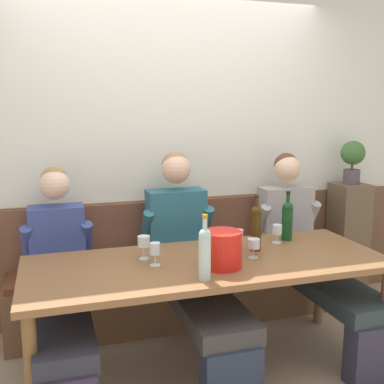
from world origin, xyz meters
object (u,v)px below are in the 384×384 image
Objects in this scene: wine_bottle_clear_water at (205,252)px; wine_glass_right_end at (254,244)px; wine_glass_near_bucket at (238,236)px; wine_glass_by_bottle at (155,250)px; wall_bench at (177,287)px; dining_table at (208,272)px; wine_glass_mid_left at (144,243)px; wine_bottle_amber_mid at (287,219)px; wine_glass_center_front at (227,242)px; wine_bottle_green_tall at (256,226)px; person_center_left_seat at (190,257)px; ice_bucket at (222,249)px; wine_glass_left_end at (277,231)px; potted_plant at (353,158)px; person_left_seat at (60,275)px; person_right_seat at (309,249)px.

wine_glass_right_end is at bearing 32.29° from wine_bottle_clear_water.
wine_glass_by_bottle reaches higher than wine_glass_near_bucket.
wall_bench is 1.13× the size of dining_table.
wall_bench is at bearing 57.12° from wine_glass_mid_left.
wine_glass_center_front is (-0.56, -0.25, -0.04)m from wine_bottle_amber_mid.
wine_bottle_green_tall is 0.18m from wine_glass_right_end.
ice_bucket is at bearing -84.07° from person_center_left_seat.
wine_bottle_clear_water is 0.88m from wine_glass_left_end.
wine_bottle_green_tall reaches higher than wine_glass_left_end.
dining_table is 0.24m from ice_bucket.
wine_glass_right_end is at bearing -4.12° from wine_glass_by_bottle.
dining_table is 0.38m from wine_glass_by_bottle.
person_center_left_seat is 0.74m from wine_bottle_amber_mid.
wine_bottle_green_tall is at bearing -151.34° from potted_plant.
wine_bottle_amber_mid is 0.13m from wine_glass_left_end.
wine_glass_left_end is 0.88× the size of wine_glass_mid_left.
ice_bucket is at bearing 44.03° from wine_bottle_clear_water.
wine_glass_center_front is at bearing 58.92° from ice_bucket.
wine_glass_right_end is (-0.08, -0.14, -0.07)m from wine_bottle_green_tall.
wine_bottle_amber_mid is at bearing 24.44° from wine_glass_left_end.
person_left_seat is 1.31m from wine_bottle_green_tall.
wine_glass_mid_left is at bearing 165.10° from wine_glass_center_front.
wine_glass_mid_left reaches higher than wine_glass_right_end.
wine_glass_near_bucket is 0.61m from wine_glass_by_bottle.
wine_bottle_clear_water reaches higher than wine_glass_left_end.
wine_glass_center_front is 1.03× the size of wine_glass_mid_left.
wine_glass_center_front reaches higher than wine_glass_right_end.
wine_glass_near_bucket is (-0.43, -0.12, -0.05)m from wine_bottle_amber_mid.
dining_table is at bearing 67.28° from wine_bottle_clear_water.
person_center_left_seat reaches higher than wine_glass_mid_left.
wine_bottle_clear_water is 2.97× the size of wine_glass_right_end.
ice_bucket is 1.64× the size of wine_glass_by_bottle.
wine_bottle_amber_mid is (0.65, 0.40, 0.04)m from ice_bucket.
wine_bottle_green_tall is 0.71m from wine_glass_by_bottle.
ice_bucket is 0.24m from wine_bottle_clear_water.
person_center_left_seat is 0.53m from wine_glass_right_end.
wine_glass_center_front reaches higher than wine_glass_near_bucket.
wine_glass_center_front reaches higher than wine_glass_by_bottle.
wine_glass_by_bottle is (-1.25, -0.33, 0.21)m from person_right_seat.
dining_table is 16.12× the size of wine_glass_near_bucket.
potted_plant is at bearing 17.55° from wine_glass_mid_left.
wine_bottle_green_tall is (0.37, 0.10, 0.24)m from dining_table.
person_left_seat is at bearing 169.24° from wine_bottle_green_tall.
potted_plant is at bearing 28.66° from wine_bottle_green_tall.
person_center_left_seat reaches higher than wine_glass_by_bottle.
wine_glass_by_bottle is at bearing 179.39° from dining_table.
wine_bottle_clear_water is (-0.13, -0.30, 0.23)m from dining_table.
person_right_seat reaches higher than dining_table.
dining_table is at bearing -159.45° from wine_bottle_amber_mid.
wine_glass_near_bucket is (-0.66, -0.19, 0.21)m from person_right_seat.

